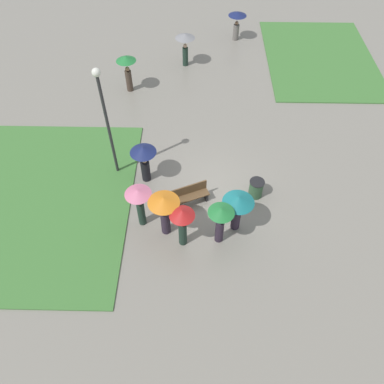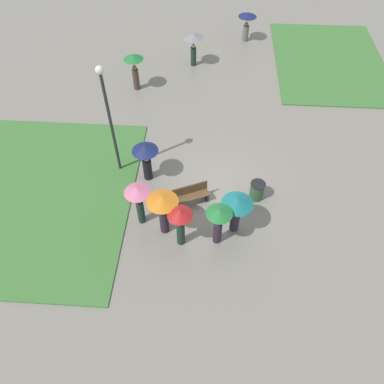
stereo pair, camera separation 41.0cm
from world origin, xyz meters
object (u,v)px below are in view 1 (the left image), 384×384
object	(u,v)px
crowd_person_orange	(164,207)
lone_walker_mid_plaza	(127,66)
crowd_person_pink	(139,200)
crowd_person_teal	(238,205)
park_bench	(190,195)
lone_walker_near_lawn	(185,42)
trash_bin	(256,188)
crowd_person_green	(221,218)
crowd_person_navy	(144,157)
crowd_person_red	(182,220)
lamp_post	(105,113)
lone_walker_far_path	(237,20)

from	to	relation	value
crowd_person_orange	lone_walker_mid_plaza	xyz separation A→B (m)	(-2.56, 9.17, -0.03)
crowd_person_pink	crowd_person_teal	size ratio (longest dim) A/B	1.08
crowd_person_teal	park_bench	bearing A→B (deg)	98.29
lone_walker_mid_plaza	lone_walker_near_lawn	xyz separation A→B (m)	(2.92, 2.56, -0.03)
lone_walker_near_lawn	crowd_person_pink	bearing A→B (deg)	63.99
trash_bin	crowd_person_green	bearing A→B (deg)	-125.23
park_bench	lone_walker_near_lawn	xyz separation A→B (m)	(-0.52, 10.28, 0.96)
park_bench	crowd_person_navy	distance (m)	2.44
crowd_person_pink	lone_walker_near_lawn	size ratio (longest dim) A/B	1.04
crowd_person_red	lone_walker_near_lawn	world-z (taller)	crowd_person_red
crowd_person_red	crowd_person_navy	world-z (taller)	crowd_person_red
trash_bin	crowd_person_green	distance (m)	2.86
park_bench	crowd_person_orange	xyz separation A→B (m)	(-0.89, -1.45, 1.02)
lamp_post	lone_walker_far_path	world-z (taller)	lamp_post
trash_bin	lone_walker_far_path	bearing A→B (deg)	90.51
crowd_person_green	crowd_person_orange	distance (m)	2.04
park_bench	lone_walker_mid_plaza	bearing A→B (deg)	90.28
crowd_person_pink	crowd_person_orange	xyz separation A→B (m)	(0.95, -0.38, 0.05)
park_bench	crowd_person_green	xyz separation A→B (m)	(1.12, -1.79, 0.88)
trash_bin	crowd_person_pink	world-z (taller)	crowd_person_pink
park_bench	crowd_person_navy	world-z (taller)	crowd_person_navy
lamp_post	crowd_person_teal	bearing A→B (deg)	-29.85
trash_bin	lamp_post	bearing A→B (deg)	168.14
trash_bin	crowd_person_orange	bearing A→B (deg)	-152.37
crowd_person_teal	lone_walker_far_path	world-z (taller)	crowd_person_teal
crowd_person_navy	lone_walker_mid_plaza	bearing A→B (deg)	52.75
crowd_person_teal	lone_walker_mid_plaza	xyz separation A→B (m)	(-5.21, 8.92, 0.05)
crowd_person_green	crowd_person_orange	xyz separation A→B (m)	(-2.01, 0.35, 0.14)
lone_walker_far_path	lone_walker_near_lawn	xyz separation A→B (m)	(-3.09, -3.04, 0.20)
crowd_person_green	lone_walker_mid_plaza	size ratio (longest dim) A/B	0.95
crowd_person_pink	crowd_person_teal	bearing A→B (deg)	103.88
lamp_post	crowd_person_red	bearing A→B (deg)	-50.31
crowd_person_red	crowd_person_teal	bearing A→B (deg)	146.54
lone_walker_mid_plaza	lone_walker_near_lawn	distance (m)	3.89
crowd_person_teal	lone_walker_near_lawn	xyz separation A→B (m)	(-2.28, 11.48, 0.03)
crowd_person_pink	crowd_person_teal	distance (m)	3.60
lamp_post	crowd_person_orange	bearing A→B (deg)	-53.09
crowd_person_navy	crowd_person_teal	size ratio (longest dim) A/B	1.02
trash_bin	crowd_person_navy	size ratio (longest dim) A/B	0.45
crowd_person_pink	lone_walker_far_path	size ratio (longest dim) A/B	1.14
crowd_person_red	crowd_person_navy	distance (m)	3.61
lone_walker_far_path	park_bench	bearing A→B (deg)	-134.66
park_bench	crowd_person_red	xyz separation A→B (m)	(-0.22, -1.95, 0.97)
crowd_person_orange	lone_walker_near_lawn	size ratio (longest dim) A/B	1.06
park_bench	crowd_person_red	bearing A→B (deg)	-120.27
lamp_post	lone_walker_mid_plaza	xyz separation A→B (m)	(-0.22, 6.06, -1.75)
crowd_person_orange	park_bench	bearing A→B (deg)	129.92
park_bench	lamp_post	bearing A→B (deg)	128.95
lone_walker_mid_plaza	lamp_post	bearing A→B (deg)	42.59
crowd_person_red	crowd_person_teal	size ratio (longest dim) A/B	1.09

